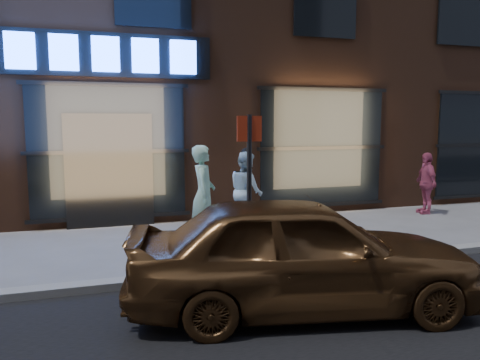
% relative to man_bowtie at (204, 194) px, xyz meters
% --- Properties ---
extents(ground, '(90.00, 90.00, 0.00)m').
position_rel_man_bowtie_xyz_m(ground, '(-1.61, -2.09, -0.90)').
color(ground, slate).
rests_on(ground, ground).
extents(curb, '(60.00, 0.25, 0.12)m').
position_rel_man_bowtie_xyz_m(curb, '(-1.61, -2.09, -0.84)').
color(curb, gray).
rests_on(curb, ground).
extents(storefront_building, '(30.20, 8.28, 10.30)m').
position_rel_man_bowtie_xyz_m(storefront_building, '(-1.61, 5.89, 4.24)').
color(storefront_building, '#54301E').
rests_on(storefront_building, ground).
extents(man_bowtie, '(0.59, 0.75, 1.81)m').
position_rel_man_bowtie_xyz_m(man_bowtie, '(0.00, 0.00, 0.00)').
color(man_bowtie, '#C2FFDF').
rests_on(man_bowtie, ground).
extents(man_cap, '(0.68, 0.84, 1.63)m').
position_rel_man_bowtie_xyz_m(man_cap, '(1.07, 0.72, -0.09)').
color(man_cap, white).
rests_on(man_cap, ground).
extents(passerby, '(0.55, 0.93, 1.49)m').
position_rel_man_bowtie_xyz_m(passerby, '(5.78, 1.01, -0.16)').
color(passerby, '#C35074').
rests_on(passerby, ground).
extents(gold_sedan, '(4.33, 2.41, 1.39)m').
position_rel_man_bowtie_xyz_m(gold_sedan, '(0.37, -3.47, -0.21)').
color(gold_sedan, brown).
rests_on(gold_sedan, ground).
extents(sign_post, '(0.37, 0.07, 2.34)m').
position_rel_man_bowtie_xyz_m(sign_post, '(0.26, -1.87, 0.51)').
color(sign_post, '#262628').
rests_on(sign_post, ground).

